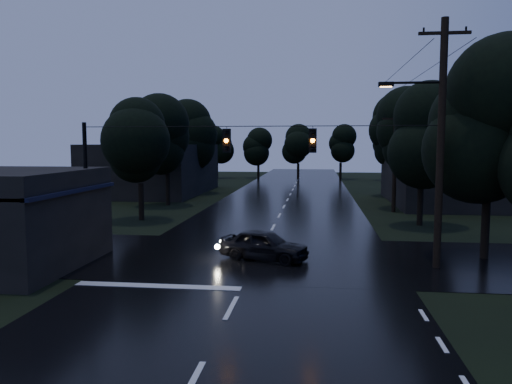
# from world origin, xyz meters

# --- Properties ---
(main_road) EXTENTS (12.00, 120.00, 0.02)m
(main_road) POSITION_xyz_m (0.00, 30.00, 0.00)
(main_road) COLOR black
(main_road) RESTS_ON ground
(cross_street) EXTENTS (60.00, 9.00, 0.02)m
(cross_street) POSITION_xyz_m (0.00, 12.00, 0.00)
(cross_street) COLOR black
(cross_street) RESTS_ON ground
(building_far_right) EXTENTS (10.00, 14.00, 4.40)m
(building_far_right) POSITION_xyz_m (14.00, 34.00, 2.20)
(building_far_right) COLOR black
(building_far_right) RESTS_ON ground
(building_far_left) EXTENTS (10.00, 16.00, 5.00)m
(building_far_left) POSITION_xyz_m (-14.00, 40.00, 2.50)
(building_far_left) COLOR black
(building_far_left) RESTS_ON ground
(utility_pole_main) EXTENTS (3.50, 0.30, 10.00)m
(utility_pole_main) POSITION_xyz_m (7.41, 11.00, 5.26)
(utility_pole_main) COLOR black
(utility_pole_main) RESTS_ON ground
(utility_pole_far) EXTENTS (2.00, 0.30, 7.50)m
(utility_pole_far) POSITION_xyz_m (8.30, 28.00, 3.88)
(utility_pole_far) COLOR black
(utility_pole_far) RESTS_ON ground
(anchor_pole_left) EXTENTS (0.18, 0.18, 6.00)m
(anchor_pole_left) POSITION_xyz_m (-7.50, 11.00, 3.00)
(anchor_pole_left) COLOR black
(anchor_pole_left) RESTS_ON ground
(span_signals) EXTENTS (15.00, 0.37, 1.12)m
(span_signals) POSITION_xyz_m (0.56, 10.99, 5.24)
(span_signals) COLOR black
(span_signals) RESTS_ON ground
(tree_corner_near) EXTENTS (4.48, 4.48, 9.44)m
(tree_corner_near) POSITION_xyz_m (10.00, 13.00, 5.99)
(tree_corner_near) COLOR black
(tree_corner_near) RESTS_ON ground
(tree_left_a) EXTENTS (3.92, 3.92, 8.26)m
(tree_left_a) POSITION_xyz_m (-9.00, 22.00, 5.24)
(tree_left_a) COLOR black
(tree_left_a) RESTS_ON ground
(tree_left_b) EXTENTS (4.20, 4.20, 8.85)m
(tree_left_b) POSITION_xyz_m (-9.60, 30.00, 5.62)
(tree_left_b) COLOR black
(tree_left_b) RESTS_ON ground
(tree_left_c) EXTENTS (4.48, 4.48, 9.44)m
(tree_left_c) POSITION_xyz_m (-10.20, 40.00, 5.99)
(tree_left_c) COLOR black
(tree_left_c) RESTS_ON ground
(tree_right_a) EXTENTS (4.20, 4.20, 8.85)m
(tree_right_a) POSITION_xyz_m (9.00, 22.00, 5.62)
(tree_right_a) COLOR black
(tree_right_a) RESTS_ON ground
(tree_right_b) EXTENTS (4.48, 4.48, 9.44)m
(tree_right_b) POSITION_xyz_m (9.60, 30.00, 5.99)
(tree_right_b) COLOR black
(tree_right_b) RESTS_ON ground
(tree_right_c) EXTENTS (4.76, 4.76, 10.03)m
(tree_right_c) POSITION_xyz_m (10.20, 40.00, 6.37)
(tree_right_c) COLOR black
(tree_right_c) RESTS_ON ground
(car) EXTENTS (4.20, 2.68, 1.33)m
(car) POSITION_xyz_m (0.34, 11.54, 0.67)
(car) COLOR black
(car) RESTS_ON ground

